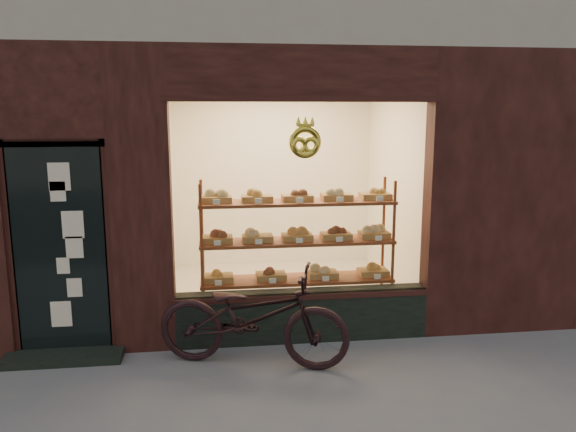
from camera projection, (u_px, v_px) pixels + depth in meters
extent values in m
cube|color=black|center=(303.00, 315.00, 6.09)|extent=(2.70, 0.25, 0.55)
cube|color=black|center=(60.00, 250.00, 5.56)|extent=(0.90, 0.04, 2.15)
cube|color=black|center=(64.00, 357.00, 5.60)|extent=(1.15, 0.35, 0.08)
torus|color=yellow|center=(305.00, 142.00, 5.64)|extent=(0.33, 0.07, 0.33)
cube|color=#5B2E17|center=(297.00, 320.00, 6.55)|extent=(2.20, 0.45, 0.04)
cube|color=#5B2E17|center=(297.00, 279.00, 6.46)|extent=(2.20, 0.45, 0.03)
cube|color=#5B2E17|center=(297.00, 241.00, 6.37)|extent=(2.20, 0.45, 0.04)
cube|color=#5B2E17|center=(297.00, 202.00, 6.29)|extent=(2.20, 0.45, 0.04)
cylinder|color=#5B2E17|center=(202.00, 262.00, 6.07)|extent=(0.04, 0.04, 1.70)
cylinder|color=#5B2E17|center=(393.00, 255.00, 6.35)|extent=(0.04, 0.04, 1.70)
cylinder|color=#5B2E17|center=(203.00, 253.00, 6.45)|extent=(0.04, 0.04, 1.70)
cylinder|color=#5B2E17|center=(383.00, 247.00, 6.73)|extent=(0.04, 0.04, 1.70)
cube|color=olive|center=(218.00, 278.00, 6.33)|extent=(0.34, 0.24, 0.07)
sphere|color=gold|center=(218.00, 271.00, 6.32)|extent=(0.11, 0.11, 0.11)
cube|color=white|center=(218.00, 283.00, 6.15)|extent=(0.07, 0.01, 0.05)
cube|color=olive|center=(271.00, 276.00, 6.41)|extent=(0.34, 0.24, 0.07)
sphere|color=brown|center=(271.00, 269.00, 6.39)|extent=(0.11, 0.11, 0.11)
cube|color=white|center=(273.00, 281.00, 6.23)|extent=(0.08, 0.01, 0.05)
cube|color=olive|center=(323.00, 274.00, 6.48)|extent=(0.34, 0.24, 0.07)
sphere|color=#DCB872|center=(323.00, 267.00, 6.47)|extent=(0.11, 0.11, 0.11)
cube|color=white|center=(326.00, 279.00, 6.30)|extent=(0.07, 0.01, 0.05)
cube|color=olive|center=(373.00, 272.00, 6.56)|extent=(0.34, 0.24, 0.07)
sphere|color=gold|center=(373.00, 265.00, 6.55)|extent=(0.11, 0.11, 0.11)
cube|color=white|center=(377.00, 277.00, 6.38)|extent=(0.08, 0.01, 0.05)
cube|color=olive|center=(217.00, 239.00, 6.25)|extent=(0.34, 0.24, 0.07)
sphere|color=brown|center=(217.00, 232.00, 6.23)|extent=(0.11, 0.11, 0.11)
cube|color=white|center=(217.00, 243.00, 6.07)|extent=(0.07, 0.01, 0.06)
cube|color=olive|center=(258.00, 238.00, 6.31)|extent=(0.34, 0.24, 0.07)
sphere|color=#DCB872|center=(257.00, 231.00, 6.29)|extent=(0.11, 0.11, 0.11)
cube|color=white|center=(259.00, 242.00, 6.13)|extent=(0.07, 0.01, 0.06)
cube|color=olive|center=(297.00, 237.00, 6.36)|extent=(0.34, 0.24, 0.07)
sphere|color=gold|center=(297.00, 230.00, 6.35)|extent=(0.11, 0.11, 0.11)
cube|color=white|center=(299.00, 241.00, 6.18)|extent=(0.07, 0.01, 0.06)
cube|color=olive|center=(336.00, 236.00, 6.42)|extent=(0.34, 0.24, 0.07)
sphere|color=brown|center=(336.00, 228.00, 6.40)|extent=(0.11, 0.11, 0.11)
cube|color=white|center=(339.00, 239.00, 6.24)|extent=(0.07, 0.01, 0.06)
cube|color=olive|center=(374.00, 235.00, 6.48)|extent=(0.34, 0.24, 0.07)
sphere|color=#DCB872|center=(374.00, 227.00, 6.46)|extent=(0.11, 0.11, 0.11)
cube|color=white|center=(379.00, 238.00, 6.30)|extent=(0.08, 0.01, 0.06)
cube|color=olive|center=(216.00, 199.00, 6.16)|extent=(0.34, 0.24, 0.07)
sphere|color=#DCB872|center=(216.00, 192.00, 6.15)|extent=(0.11, 0.11, 0.11)
cube|color=white|center=(216.00, 202.00, 5.98)|extent=(0.07, 0.01, 0.06)
cube|color=olive|center=(257.00, 198.00, 6.22)|extent=(0.34, 0.24, 0.07)
sphere|color=gold|center=(257.00, 191.00, 6.21)|extent=(0.11, 0.11, 0.11)
cube|color=white|center=(258.00, 201.00, 6.04)|extent=(0.07, 0.01, 0.06)
cube|color=olive|center=(297.00, 198.00, 6.28)|extent=(0.34, 0.24, 0.07)
sphere|color=brown|center=(297.00, 190.00, 6.26)|extent=(0.11, 0.11, 0.11)
cube|color=white|center=(300.00, 200.00, 6.10)|extent=(0.07, 0.01, 0.06)
cube|color=olive|center=(337.00, 197.00, 6.34)|extent=(0.34, 0.24, 0.07)
sphere|color=#DCB872|center=(337.00, 189.00, 6.32)|extent=(0.11, 0.11, 0.11)
cube|color=white|center=(340.00, 199.00, 6.16)|extent=(0.07, 0.01, 0.06)
cube|color=olive|center=(375.00, 196.00, 6.39)|extent=(0.34, 0.24, 0.07)
sphere|color=gold|center=(375.00, 189.00, 6.38)|extent=(0.11, 0.11, 0.11)
cube|color=white|center=(380.00, 199.00, 6.21)|extent=(0.08, 0.01, 0.06)
imported|color=black|center=(253.00, 317.00, 5.44)|extent=(1.99, 1.17, 0.99)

